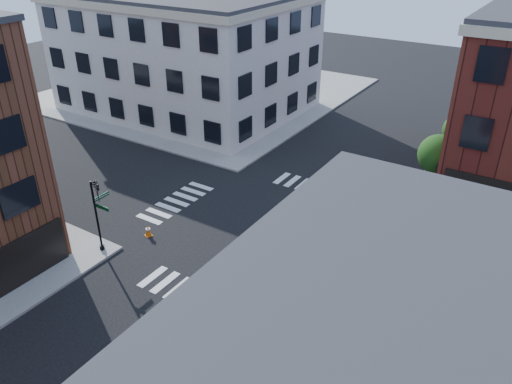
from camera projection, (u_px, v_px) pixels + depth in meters
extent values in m
plane|color=black|center=(263.00, 232.00, 30.92)|extent=(120.00, 120.00, 0.00)
cube|color=gray|center=(204.00, 91.00, 56.36)|extent=(30.00, 30.00, 0.15)
cube|color=silver|center=(186.00, 53.00, 49.12)|extent=(22.00, 16.00, 11.00)
cylinder|color=black|center=(432.00, 186.00, 34.34)|extent=(0.18, 0.18, 1.47)
cylinder|color=black|center=(434.00, 177.00, 33.98)|extent=(0.12, 0.12, 1.47)
sphere|color=#16340E|center=(438.00, 154.00, 33.18)|extent=(2.69, 2.69, 2.69)
sphere|color=#16340E|center=(440.00, 163.00, 33.25)|extent=(1.85, 1.85, 1.85)
cylinder|color=black|center=(453.00, 157.00, 38.81)|extent=(0.18, 0.18, 1.33)
cylinder|color=black|center=(455.00, 149.00, 38.49)|extent=(0.12, 0.12, 1.33)
sphere|color=#16340E|center=(459.00, 131.00, 37.76)|extent=(2.43, 2.43, 2.43)
sphere|color=#16340E|center=(461.00, 138.00, 37.81)|extent=(1.67, 1.67, 1.67)
cylinder|color=black|center=(97.00, 218.00, 28.01)|extent=(0.12, 0.12, 4.60)
cylinder|color=black|center=(102.00, 247.00, 28.96)|extent=(0.28, 0.28, 0.30)
cube|color=#053819|center=(101.00, 207.00, 27.34)|extent=(1.10, 0.03, 0.22)
cube|color=#053819|center=(101.00, 197.00, 27.89)|extent=(0.03, 1.10, 0.22)
imported|color=black|center=(98.00, 194.00, 27.15)|extent=(0.22, 0.18, 1.10)
imported|color=black|center=(96.00, 190.00, 27.55)|extent=(0.18, 0.22, 1.10)
cube|color=maroon|center=(510.00, 361.00, 19.30)|extent=(2.07, 0.12, 0.66)
cube|color=silver|center=(423.00, 320.00, 22.03)|extent=(1.97, 2.33, 1.88)
cube|color=black|center=(404.00, 307.00, 22.27)|extent=(0.17, 1.79, 0.85)
cube|color=black|center=(476.00, 357.00, 21.42)|extent=(7.54, 1.24, 0.23)
cylinder|color=black|center=(413.00, 351.00, 21.76)|extent=(0.95, 0.37, 0.94)
cylinder|color=black|center=(425.00, 323.00, 23.25)|extent=(0.95, 0.37, 0.94)
cylinder|color=black|center=(497.00, 382.00, 20.26)|extent=(0.95, 0.37, 0.94)
cylinder|color=black|center=(503.00, 351.00, 21.75)|extent=(0.95, 0.37, 0.94)
cube|color=#DE6009|center=(149.00, 235.00, 30.55)|extent=(0.52, 0.52, 0.04)
cone|color=#DE6009|center=(148.00, 230.00, 30.38)|extent=(0.50, 0.50, 0.74)
cylinder|color=white|center=(148.00, 229.00, 30.33)|extent=(0.29, 0.29, 0.09)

